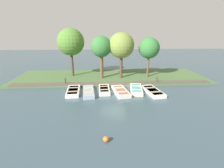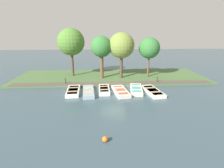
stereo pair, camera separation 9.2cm
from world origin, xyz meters
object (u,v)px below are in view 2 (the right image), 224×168
Objects in this scene: rowboat_3 at (120,91)px; buoy at (105,139)px; park_tree_left at (101,47)px; park_tree_right at (149,48)px; mooring_post_far at (157,80)px; park_tree_far_left at (71,42)px; rowboat_4 at (136,89)px; rowboat_1 at (88,92)px; rowboat_2 at (104,90)px; park_tree_center at (122,46)px; mooring_post_near at (65,82)px; rowboat_5 at (153,91)px; rowboat_0 at (73,91)px.

buoy is at bearing -21.09° from rowboat_3.
park_tree_left reaches higher than park_tree_right.
mooring_post_far is 0.14× the size of park_tree_far_left.
rowboat_4 is 10.45m from park_tree_far_left.
rowboat_1 is 1.07× the size of rowboat_4.
park_tree_center is at bearing 153.90° from rowboat_2.
mooring_post_near is at bearing -74.50° from park_tree_right.
park_tree_right reaches higher than rowboat_1.
rowboat_2 is 0.84× the size of rowboat_4.
rowboat_2 is 0.47× the size of park_tree_center.
rowboat_4 is 3.70× the size of mooring_post_far.
park_tree_right is (-5.67, 0.97, 3.61)m from rowboat_5.
rowboat_0 is 10.77m from park_tree_right.
park_tree_left is 1.04× the size of park_tree_right.
park_tree_center is at bearing 88.79° from park_tree_left.
buoy is 0.06× the size of park_tree_center.
rowboat_1 is 6.29m from rowboat_5.
rowboat_1 is 8.22m from park_tree_far_left.
buoy is at bearing -1.55° from rowboat_2.
mooring_post_near is (-2.37, -1.20, 0.27)m from rowboat_0.
park_tree_far_left reaches higher than mooring_post_near.
rowboat_0 is at bearing 26.88° from mooring_post_near.
rowboat_0 is 3.05m from rowboat_2.
mooring_post_far reaches higher than rowboat_3.
rowboat_5 is 3.21m from mooring_post_far.
park_tree_left reaches higher than rowboat_0.
park_tree_left is at bearing -179.55° from buoy.
park_tree_center reaches higher than park_tree_right.
park_tree_center is at bearing 111.03° from mooring_post_near.
rowboat_4 is at bearing 96.80° from rowboat_3.
park_tree_left reaches higher than rowboat_5.
rowboat_0 is 0.90× the size of rowboat_5.
rowboat_3 is 3.84× the size of mooring_post_far.
rowboat_3 is 7.92m from buoy.
rowboat_1 is at bearing -75.53° from rowboat_2.
mooring_post_near is at bearing -156.61° from rowboat_0.
park_tree_right is (-0.22, 5.91, -0.16)m from park_tree_left.
park_tree_center is at bearing 77.28° from park_tree_far_left.
rowboat_5 is at bearing 82.72° from rowboat_1.
park_tree_left is at bearing -178.56° from rowboat_2.
rowboat_0 is 0.62× the size of park_tree_right.
park_tree_far_left is (-6.14, -3.99, 4.28)m from rowboat_2.
rowboat_5 is at bearing -24.34° from mooring_post_far.
rowboat_3 is at bearing -66.06° from rowboat_4.
mooring_post_far is at bearing 104.27° from rowboat_1.
rowboat_2 is at bearing 2.34° from park_tree_left.
mooring_post_far is at bearing 7.22° from park_tree_right.
park_tree_right is (-0.27, 3.48, -0.35)m from park_tree_center.
rowboat_1 reaches higher than rowboat_5.
mooring_post_near is 0.14× the size of park_tree_far_left.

